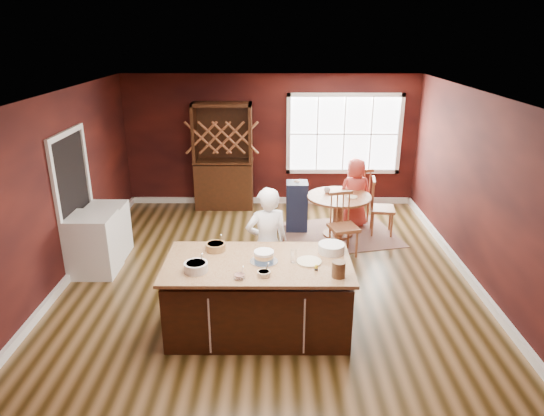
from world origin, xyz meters
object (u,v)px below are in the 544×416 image
at_px(baker, 267,244).
at_px(dryer, 108,230).
at_px(kitchen_island, 258,297).
at_px(toddler, 296,186).
at_px(chair_north, 356,194).
at_px(hutch, 223,157).
at_px(washer, 94,245).
at_px(chair_south, 344,225).
at_px(high_chair, 297,205).
at_px(chair_east, 383,206).
at_px(layer_cake, 264,257).
at_px(dining_table, 339,207).
at_px(seated_woman, 355,193).

height_order(baker, dryer, baker).
height_order(kitchen_island, baker, baker).
height_order(toddler, dryer, toddler).
xyz_separation_m(chair_north, hutch, (-2.61, 0.76, 0.54)).
distance_m(kitchen_island, washer, 2.92).
bearing_deg(hutch, dryer, -126.07).
relative_size(kitchen_island, chair_north, 2.03).
bearing_deg(chair_south, baker, -147.67).
bearing_deg(high_chair, kitchen_island, -100.57).
bearing_deg(chair_east, toddler, 87.40).
relative_size(washer, dryer, 1.08).
bearing_deg(layer_cake, chair_south, 59.50).
relative_size(kitchen_island, dining_table, 1.95).
bearing_deg(dryer, chair_north, 19.72).
bearing_deg(chair_north, layer_cake, 47.88).
relative_size(baker, chair_east, 1.52).
relative_size(seated_woman, toddler, 5.05).
xyz_separation_m(dining_table, dryer, (-3.86, -0.83, -0.10)).
xyz_separation_m(chair_north, high_chair, (-1.16, -0.45, -0.07)).
relative_size(chair_east, high_chair, 1.10).
height_order(layer_cake, chair_east, layer_cake).
xyz_separation_m(chair_south, seated_woman, (0.37, 1.25, 0.13)).
bearing_deg(high_chair, washer, -150.92).
height_order(baker, layer_cake, baker).
bearing_deg(baker, hutch, -90.14).
height_order(kitchen_island, washer, washer).
height_order(baker, washer, baker).
bearing_deg(hutch, seated_woman, -22.06).
relative_size(chair_north, high_chair, 1.15).
bearing_deg(washer, seated_woman, 24.39).
distance_m(high_chair, toddler, 0.34).
xyz_separation_m(chair_south, hutch, (-2.17, 2.28, 0.56)).
height_order(kitchen_island, chair_north, chair_north).
xyz_separation_m(baker, toddler, (0.49, 2.51, 0.01)).
relative_size(chair_north, dryer, 1.27).
bearing_deg(kitchen_island, dining_table, 65.47).
bearing_deg(chair_north, dryer, 2.56).
bearing_deg(high_chair, chair_north, 21.20).
relative_size(kitchen_island, seated_woman, 1.69).
bearing_deg(chair_south, high_chair, 108.57).
bearing_deg(baker, kitchen_island, 68.27).
bearing_deg(washer, dining_table, 20.78).
bearing_deg(chair_south, chair_north, 58.32).
relative_size(chair_south, toddler, 4.04).
bearing_deg(kitchen_island, high_chair, 79.29).
distance_m(seated_woman, dryer, 4.41).
relative_size(dining_table, chair_north, 1.04).
height_order(dining_table, dryer, dryer).
distance_m(chair_east, high_chair, 1.55).
relative_size(baker, chair_north, 1.46).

